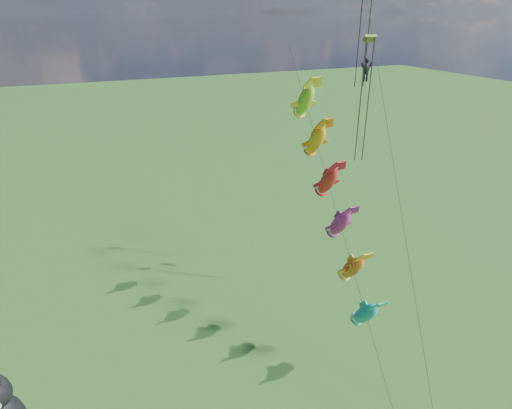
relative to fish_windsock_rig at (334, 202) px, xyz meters
name	(u,v)px	position (x,y,z in m)	size (l,w,h in m)	color
fish_windsock_rig	(334,202)	(0.00, 0.00, 0.00)	(1.01, 15.97, 20.68)	brown
parafoil_rig	(368,66)	(5.78, 5.45, 7.66)	(4.93, 17.11, 26.48)	brown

